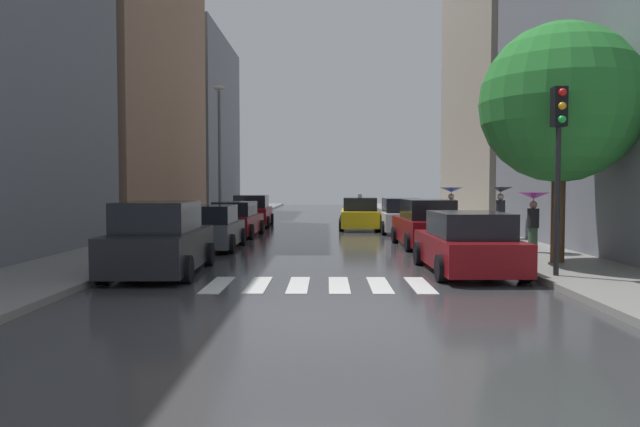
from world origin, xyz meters
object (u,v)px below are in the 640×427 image
object	(u,v)px
parked_car_right_second	(426,225)
parked_car_right_third	(402,216)
taxi_midroad	(360,214)
pedestrian_by_kerb	(501,202)
pedestrian_foreground	(451,200)
lamp_post_left	(220,145)
pedestrian_near_tree	(533,209)
traffic_light_right_corner	(559,138)
parked_car_left_fourth	(252,212)
parked_car_left_nearest	(160,241)
parked_car_left_third	(236,220)
street_tree_right	(560,103)
parked_car_left_second	(211,229)
parked_car_right_nearest	(467,244)

from	to	relation	value
parked_car_right_second	parked_car_right_third	world-z (taller)	parked_car_right_second
taxi_midroad	pedestrian_by_kerb	size ratio (longest dim) A/B	2.35
pedestrian_foreground	lamp_post_left	world-z (taller)	lamp_post_left
pedestrian_near_tree	traffic_light_right_corner	distance (m)	5.25
parked_car_left_fourth	traffic_light_right_corner	xyz separation A→B (m)	(9.38, -18.50, 2.49)
pedestrian_foreground	pedestrian_by_kerb	distance (m)	2.47
parked_car_left_nearest	parked_car_left_third	size ratio (longest dim) A/B	1.01
street_tree_right	lamp_post_left	world-z (taller)	lamp_post_left
parked_car_left_nearest	street_tree_right	xyz separation A→B (m)	(10.39, 1.31, 3.56)
parked_car_right_third	street_tree_right	world-z (taller)	street_tree_right
traffic_light_right_corner	street_tree_right	bearing A→B (deg)	68.23
pedestrian_foreground	lamp_post_left	bearing A→B (deg)	-116.11
parked_car_left_third	lamp_post_left	bearing A→B (deg)	19.20
parked_car_right_second	taxi_midroad	size ratio (longest dim) A/B	0.98
parked_car_left_fourth	lamp_post_left	xyz separation A→B (m)	(-1.62, -0.70, 3.57)
parked_car_left_second	pedestrian_near_tree	world-z (taller)	pedestrian_near_tree
street_tree_right	lamp_post_left	size ratio (longest dim) A/B	0.87
parked_car_right_second	taxi_midroad	bearing A→B (deg)	10.18
parked_car_left_fourth	street_tree_right	size ratio (longest dim) A/B	0.70
parked_car_right_third	lamp_post_left	world-z (taller)	lamp_post_left
parked_car_left_nearest	street_tree_right	distance (m)	11.06
parked_car_right_third	pedestrian_by_kerb	world-z (taller)	pedestrian_by_kerb
parked_car_left_second	taxi_midroad	bearing A→B (deg)	-31.15
parked_car_left_nearest	taxi_midroad	world-z (taller)	parked_car_left_nearest
parked_car_left_nearest	taxi_midroad	xyz separation A→B (m)	(5.84, 15.37, -0.08)
parked_car_left_third	taxi_midroad	distance (m)	7.15
parked_car_right_second	pedestrian_foreground	size ratio (longest dim) A/B	2.33
parked_car_right_nearest	traffic_light_right_corner	distance (m)	3.37
parked_car_left_second	parked_car_left_third	world-z (taller)	parked_car_left_second
parked_car_left_third	taxi_midroad	world-z (taller)	taxi_midroad
parked_car_left_fourth	parked_car_right_third	xyz separation A→B (m)	(7.64, -4.25, -0.03)
pedestrian_near_tree	parked_car_left_nearest	bearing A→B (deg)	-95.00
parked_car_left_third	traffic_light_right_corner	distance (m)	15.43
street_tree_right	traffic_light_right_corner	world-z (taller)	street_tree_right
parked_car_left_fourth	parked_car_left_nearest	bearing A→B (deg)	178.58
pedestrian_near_tree	lamp_post_left	world-z (taller)	lamp_post_left
pedestrian_by_kerb	parked_car_left_nearest	bearing A→B (deg)	-100.79
taxi_midroad	pedestrian_near_tree	world-z (taller)	pedestrian_near_tree
parked_car_left_fourth	pedestrian_foreground	bearing A→B (deg)	-127.15
pedestrian_foreground	pedestrian_by_kerb	xyz separation A→B (m)	(1.54, -1.93, -0.01)
pedestrian_by_kerb	taxi_midroad	bearing A→B (deg)	168.76
parked_car_right_third	pedestrian_foreground	size ratio (longest dim) A/B	2.22
street_tree_right	taxi_midroad	bearing A→B (deg)	107.94
parked_car_right_second	traffic_light_right_corner	bearing A→B (deg)	-169.59
parked_car_right_second	pedestrian_foreground	xyz separation A→B (m)	(1.74, 4.00, 0.79)
parked_car_left_third	parked_car_right_second	xyz separation A→B (m)	(7.56, -4.40, 0.08)
taxi_midroad	pedestrian_by_kerb	distance (m)	8.50
parked_car_right_second	pedestrian_near_tree	distance (m)	4.10
parked_car_left_second	pedestrian_by_kerb	distance (m)	11.29
pedestrian_by_kerb	lamp_post_left	size ratio (longest dim) A/B	0.27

